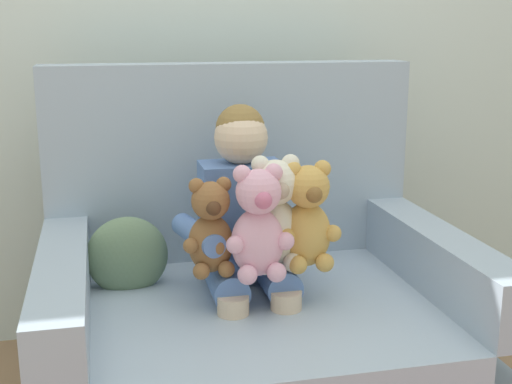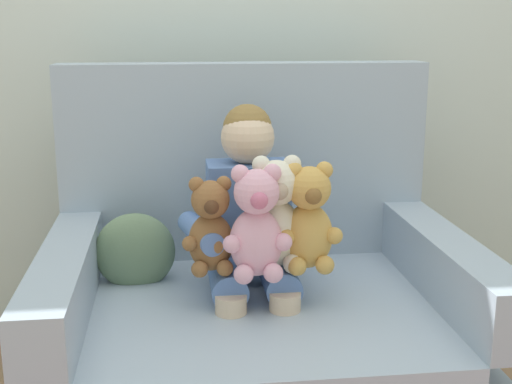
# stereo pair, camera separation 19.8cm
# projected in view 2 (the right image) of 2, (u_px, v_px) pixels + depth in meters

# --- Properties ---
(back_wall) EXTENTS (6.00, 0.10, 2.60)m
(back_wall) POSITION_uv_depth(u_px,v_px,m) (233.00, 8.00, 2.70)
(back_wall) COLOR silver
(back_wall) RESTS_ON ground
(armchair) EXTENTS (1.29, 1.03, 1.11)m
(armchair) POSITION_uv_depth(u_px,v_px,m) (257.00, 318.00, 2.20)
(armchair) COLOR #9EADBC
(armchair) RESTS_ON ground
(seated_child) EXTENTS (0.45, 0.39, 0.82)m
(seated_child) POSITION_uv_depth(u_px,v_px,m) (250.00, 224.00, 2.15)
(seated_child) COLOR #597AB7
(seated_child) RESTS_ON armchair
(plush_brown) EXTENTS (0.17, 0.14, 0.29)m
(plush_brown) POSITION_uv_depth(u_px,v_px,m) (211.00, 228.00, 2.00)
(plush_brown) COLOR brown
(plush_brown) RESTS_ON armchair
(plush_cream) EXTENTS (0.20, 0.17, 0.35)m
(plush_cream) POSITION_uv_depth(u_px,v_px,m) (276.00, 217.00, 2.03)
(plush_cream) COLOR silver
(plush_cream) RESTS_ON armchair
(plush_honey) EXTENTS (0.19, 0.16, 0.33)m
(plush_honey) POSITION_uv_depth(u_px,v_px,m) (309.00, 220.00, 2.02)
(plush_honey) COLOR gold
(plush_honey) RESTS_ON armchair
(plush_pink) EXTENTS (0.20, 0.16, 0.33)m
(plush_pink) POSITION_uv_depth(u_px,v_px,m) (256.00, 226.00, 1.95)
(plush_pink) COLOR #EAA8BC
(plush_pink) RESTS_ON armchair
(throw_pillow) EXTENTS (0.26, 0.13, 0.26)m
(throw_pillow) POSITION_uv_depth(u_px,v_px,m) (135.00, 252.00, 2.23)
(throw_pillow) COLOR slate
(throw_pillow) RESTS_ON armchair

